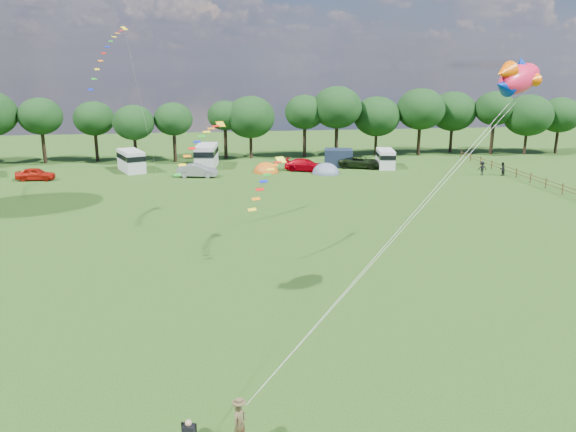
{
  "coord_description": "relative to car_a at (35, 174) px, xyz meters",
  "views": [
    {
      "loc": [
        -5.05,
        -25.56,
        13.14
      ],
      "look_at": [
        0.0,
        8.0,
        4.0
      ],
      "focal_mm": 35.0,
      "sensor_mm": 36.0,
      "label": 1
    }
  ],
  "objects": [
    {
      "name": "fence",
      "position": [
        56.83,
        -8.7,
        -0.05
      ],
      "size": [
        0.12,
        33.12,
        1.2
      ],
      "color": "#472D19",
      "rests_on": "ground"
    },
    {
      "name": "tree_line",
      "position": [
        30.13,
        11.8,
        5.6
      ],
      "size": [
        102.98,
        10.98,
        10.27
      ],
      "color": "black",
      "rests_on": "ground"
    },
    {
      "name": "walker_a",
      "position": [
        55.89,
        -5.49,
        0.09
      ],
      "size": [
        0.95,
        0.8,
        1.67
      ],
      "primitive_type": "imported",
      "rotation": [
        0.0,
        0.0,
        3.58
      ],
      "color": "black",
      "rests_on": "ground"
    },
    {
      "name": "ground_plane",
      "position": [
        24.83,
        -43.2,
        -0.75
      ],
      "size": [
        180.0,
        180.0,
        0.0
      ],
      "primitive_type": "plane",
      "color": "black",
      "rests_on": "ground"
    },
    {
      "name": "car_d",
      "position": [
        40.12,
        2.37,
        0.04
      ],
      "size": [
        6.35,
        4.64,
        1.58
      ],
      "primitive_type": "imported",
      "rotation": [
        0.0,
        0.0,
        1.18
      ],
      "color": "black",
      "rests_on": "ground"
    },
    {
      "name": "streamer_kite_c",
      "position": [
        24.24,
        -30.54,
        5.0
      ],
      "size": [
        3.24,
        4.91,
        2.83
      ],
      "rotation": [
        0.0,
        0.0,
        0.4
      ],
      "color": "#F9FE2C",
      "rests_on": "ground"
    },
    {
      "name": "campervan_d",
      "position": [
        43.49,
        2.15,
        0.52
      ],
      "size": [
        2.91,
        5.12,
        2.37
      ],
      "rotation": [
        0.0,
        0.0,
        1.39
      ],
      "color": "silver",
      "rests_on": "ground"
    },
    {
      "name": "car_c",
      "position": [
        32.55,
        1.19,
        0.03
      ],
      "size": [
        5.62,
        4.15,
        1.56
      ],
      "primitive_type": "imported",
      "rotation": [
        0.0,
        0.0,
        1.14
      ],
      "color": "#A1000C",
      "rests_on": "ground"
    },
    {
      "name": "tent_greyblue",
      "position": [
        34.8,
        -0.83,
        -0.73
      ],
      "size": [
        3.49,
        3.83,
        2.6
      ],
      "color": "slate",
      "rests_on": "ground"
    },
    {
      "name": "campervan_c",
      "position": [
        20.07,
        5.99,
        0.85
      ],
      "size": [
        3.34,
        6.34,
        2.97
      ],
      "rotation": [
        0.0,
        0.0,
        1.44
      ],
      "color": "#B8B8BA",
      "rests_on": "ground"
    },
    {
      "name": "car_a",
      "position": [
        0.0,
        0.0,
        0.0
      ],
      "size": [
        4.63,
        2.17,
        1.5
      ],
      "primitive_type": "imported",
      "rotation": [
        0.0,
        0.0,
        1.48
      ],
      "color": "#B7170B",
      "rests_on": "ground"
    },
    {
      "name": "car_b",
      "position": [
        18.87,
        -0.85,
        0.04
      ],
      "size": [
        4.71,
        2.45,
        1.58
      ],
      "primitive_type": "imported",
      "rotation": [
        0.0,
        0.0,
        1.39
      ],
      "color": "gray",
      "rests_on": "ground"
    },
    {
      "name": "walker_b",
      "position": [
        53.63,
        -4.81,
        0.12
      ],
      "size": [
        1.15,
        0.57,
        1.74
      ],
      "primitive_type": "imported",
      "rotation": [
        0.0,
        0.0,
        3.1
      ],
      "color": "black",
      "rests_on": "ground"
    },
    {
      "name": "fish_kite",
      "position": [
        34.82,
        -42.88,
        11.77
      ],
      "size": [
        3.84,
        2.98,
        2.09
      ],
      "rotation": [
        0.0,
        -0.21,
        0.57
      ],
      "color": "#F61942",
      "rests_on": "ground"
    },
    {
      "name": "kite_flyer",
      "position": [
        20.65,
        -51.36,
        0.08
      ],
      "size": [
        0.71,
        0.71,
        1.66
      ],
      "primitive_type": "imported",
      "rotation": [
        0.0,
        0.0,
        0.78
      ],
      "color": "brown",
      "rests_on": "ground"
    },
    {
      "name": "streamer_kite_a",
      "position": [
        11.53,
        -12.71,
        13.96
      ],
      "size": [
        3.31,
        5.57,
        5.75
      ],
      "rotation": [
        0.0,
        0.0,
        0.83
      ],
      "color": "yellow",
      "rests_on": "ground"
    },
    {
      "name": "awning_navy",
      "position": [
        37.56,
        4.01,
        0.4
      ],
      "size": [
        4.23,
        3.71,
        2.3
      ],
      "primitive_type": "cube",
      "rotation": [
        0.0,
        0.0,
        -0.22
      ],
      "color": "#162032",
      "rests_on": "ground"
    },
    {
      "name": "campervan_b",
      "position": [
        10.51,
        4.39,
        0.7
      ],
      "size": [
        4.16,
        5.96,
        2.69
      ],
      "rotation": [
        0.0,
        0.0,
        1.94
      ],
      "color": "silver",
      "rests_on": "ground"
    },
    {
      "name": "tent_orange",
      "position": [
        27.45,
        1.07,
        -0.73
      ],
      "size": [
        3.23,
        3.54,
        2.53
      ],
      "color": "#CD5B11",
      "rests_on": "ground"
    },
    {
      "name": "streamer_kite_b",
      "position": [
        19.73,
        -21.83,
        6.44
      ],
      "size": [
        4.4,
        4.66,
        3.84
      ],
      "rotation": [
        0.0,
        0.0,
        0.38
      ],
      "color": "gold",
      "rests_on": "ground"
    }
  ]
}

